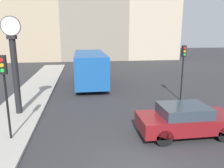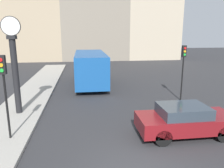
% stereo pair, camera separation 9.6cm
% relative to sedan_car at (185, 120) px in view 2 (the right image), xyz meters
% --- Properties ---
extents(sidewalk_corner, '(2.78, 27.37, 0.15)m').
position_rel_sedan_car_xyz_m(sidewalk_corner, '(-8.27, 9.33, -0.66)').
color(sidewalk_corner, '#A39E93').
rests_on(sidewalk_corner, ground_plane).
extents(building_row, '(30.19, 5.00, 19.41)m').
position_rel_sedan_car_xyz_m(building_row, '(-3.27, 29.87, 7.68)').
color(building_row, tan).
rests_on(building_row, ground_plane).
extents(sedan_car, '(4.36, 1.81, 1.42)m').
position_rel_sedan_car_xyz_m(sedan_car, '(0.00, 0.00, 0.00)').
color(sedan_car, maroon).
rests_on(sedan_car, ground_plane).
extents(bus_distant, '(2.60, 7.95, 2.84)m').
position_rel_sedan_car_xyz_m(bus_distant, '(-3.82, 10.75, 0.88)').
color(bus_distant, '#195199').
rests_on(bus_distant, ground_plane).
extents(traffic_light_near, '(0.26, 0.24, 3.54)m').
position_rel_sedan_car_xyz_m(traffic_light_near, '(-7.66, 0.48, 1.96)').
color(traffic_light_near, black).
rests_on(traffic_light_near, sidewalk_corner).
extents(traffic_light_far, '(0.26, 0.24, 3.76)m').
position_rel_sedan_car_xyz_m(traffic_light_far, '(2.16, 5.06, 1.95)').
color(traffic_light_far, black).
rests_on(traffic_light_far, ground_plane).
extents(street_clock, '(1.01, 0.43, 5.25)m').
position_rel_sedan_car_xyz_m(street_clock, '(-8.13, 3.64, 2.02)').
color(street_clock, black).
rests_on(street_clock, sidewalk_corner).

